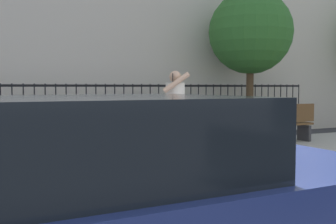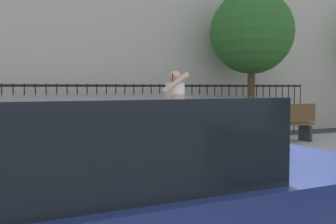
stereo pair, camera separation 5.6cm
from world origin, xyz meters
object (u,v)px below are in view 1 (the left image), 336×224
(pedestrian_on_phone, at_px, (175,110))
(street_bench, at_px, (285,122))
(parked_hatchback, at_px, (116,206))
(street_tree_near, at_px, (251,33))

(pedestrian_on_phone, xyz_separation_m, street_bench, (3.60, 1.20, -0.46))
(parked_hatchback, height_order, pedestrian_on_phone, pedestrian_on_phone)
(street_bench, height_order, street_tree_near, street_tree_near)
(parked_hatchback, distance_m, street_tree_near, 9.77)
(parked_hatchback, relative_size, pedestrian_on_phone, 2.58)
(parked_hatchback, xyz_separation_m, street_tree_near, (6.36, 7.03, 2.38))
(parked_hatchback, relative_size, street_tree_near, 0.99)
(street_bench, relative_size, street_tree_near, 0.37)
(street_bench, bearing_deg, parked_hatchback, -139.58)
(parked_hatchback, relative_size, street_bench, 2.66)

